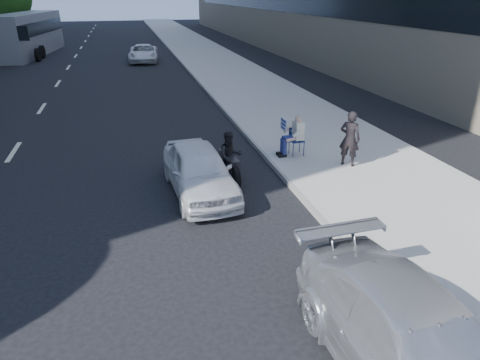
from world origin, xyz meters
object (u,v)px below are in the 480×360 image
object	(u,v)px
pedestrian_woman	(350,139)
white_sedan_far	(143,53)
seated_protester	(294,133)
bus	(28,34)
motorcycle	(230,159)
parked_sedan	(418,349)
white_sedan_near	(199,170)

from	to	relation	value
pedestrian_woman	white_sedan_far	distance (m)	24.04
seated_protester	bus	world-z (taller)	bus
motorcycle	parked_sedan	bearing A→B (deg)	-89.19
pedestrian_woman	motorcycle	bearing A→B (deg)	39.31
seated_protester	bus	bearing A→B (deg)	113.39
parked_sedan	white_sedan_far	size ratio (longest dim) A/B	1.03
white_sedan_far	motorcycle	xyz separation A→B (m)	(1.14, -23.42, 0.01)
pedestrian_woman	motorcycle	xyz separation A→B (m)	(-3.58, 0.15, -0.34)
pedestrian_woman	parked_sedan	bearing A→B (deg)	110.31
pedestrian_woman	bus	distance (m)	33.04
white_sedan_far	motorcycle	world-z (taller)	motorcycle
motorcycle	pedestrian_woman	bearing A→B (deg)	-7.22
motorcycle	white_sedan_far	bearing A→B (deg)	87.97
white_sedan_far	parked_sedan	bearing A→B (deg)	-81.92
parked_sedan	white_sedan_far	bearing A→B (deg)	91.73
parked_sedan	bus	xyz separation A→B (m)	(-10.88, 37.31, 0.96)
pedestrian_woman	motorcycle	size ratio (longest dim) A/B	0.80
seated_protester	pedestrian_woman	world-z (taller)	pedestrian_woman
white_sedan_near	motorcycle	world-z (taller)	motorcycle
white_sedan_far	bus	xyz separation A→B (m)	(-9.00, 6.47, 1.01)
parked_sedan	bus	distance (m)	38.88
parked_sedan	seated_protester	bearing A→B (deg)	77.73
motorcycle	bus	distance (m)	31.58
white_sedan_far	bus	bearing A→B (deg)	148.89
pedestrian_woman	motorcycle	distance (m)	3.60
white_sedan_near	white_sedan_far	bearing A→B (deg)	86.91
pedestrian_woman	bus	xyz separation A→B (m)	(-13.73, 30.04, 0.66)
seated_protester	white_sedan_far	bearing A→B (deg)	98.80
seated_protester	parked_sedan	world-z (taller)	seated_protester
seated_protester	pedestrian_woman	distance (m)	1.77
seated_protester	motorcycle	distance (m)	2.56
pedestrian_woman	white_sedan_near	xyz separation A→B (m)	(-4.56, -0.48, -0.33)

